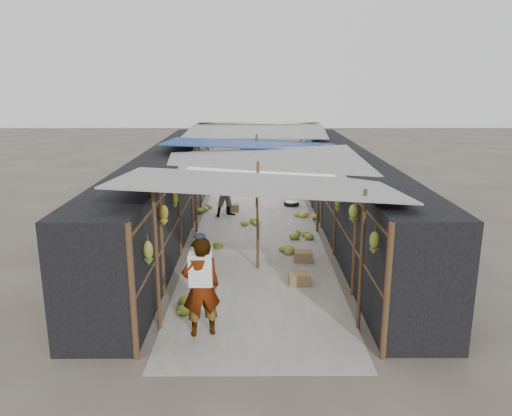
{
  "coord_description": "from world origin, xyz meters",
  "views": [
    {
      "loc": [
        -0.09,
        -8.24,
        4.38
      ],
      "look_at": [
        -0.04,
        4.0,
        1.25
      ],
      "focal_mm": 35.0,
      "sensor_mm": 36.0,
      "label": 1
    }
  ],
  "objects_px": {
    "vendor_elderly": "(201,287)",
    "vendor_seated": "(282,187)",
    "shopper_blue": "(228,191)",
    "black_basin": "(291,204)",
    "crate_near": "(303,256)"
  },
  "relations": [
    {
      "from": "crate_near",
      "to": "vendor_elderly",
      "type": "xyz_separation_m",
      "value": [
        -2.15,
        -3.69,
        0.78
      ]
    },
    {
      "from": "shopper_blue",
      "to": "vendor_seated",
      "type": "relative_size",
      "value": 1.87
    },
    {
      "from": "crate_near",
      "to": "black_basin",
      "type": "height_order",
      "value": "crate_near"
    },
    {
      "from": "vendor_elderly",
      "to": "vendor_seated",
      "type": "xyz_separation_m",
      "value": [
        2.01,
        10.6,
        -0.45
      ]
    },
    {
      "from": "vendor_seated",
      "to": "crate_near",
      "type": "bearing_deg",
      "value": -2.75
    },
    {
      "from": "shopper_blue",
      "to": "crate_near",
      "type": "bearing_deg",
      "value": -89.58
    },
    {
      "from": "shopper_blue",
      "to": "black_basin",
      "type": "bearing_deg",
      "value": 6.91
    },
    {
      "from": "vendor_elderly",
      "to": "shopper_blue",
      "type": "distance_m",
      "value": 8.01
    },
    {
      "from": "shopper_blue",
      "to": "vendor_seated",
      "type": "distance_m",
      "value": 3.26
    },
    {
      "from": "vendor_elderly",
      "to": "shopper_blue",
      "type": "xyz_separation_m",
      "value": [
        0.06,
        8.01,
        -0.04
      ]
    },
    {
      "from": "vendor_elderly",
      "to": "black_basin",
      "type": "bearing_deg",
      "value": -120.0
    },
    {
      "from": "crate_near",
      "to": "black_basin",
      "type": "relative_size",
      "value": 0.81
    },
    {
      "from": "crate_near",
      "to": "vendor_elderly",
      "type": "height_order",
      "value": "vendor_elderly"
    },
    {
      "from": "black_basin",
      "to": "vendor_elderly",
      "type": "xyz_separation_m",
      "value": [
        -2.27,
        -9.4,
        0.83
      ]
    },
    {
      "from": "black_basin",
      "to": "vendor_seated",
      "type": "xyz_separation_m",
      "value": [
        -0.26,
        1.2,
        0.38
      ]
    }
  ]
}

